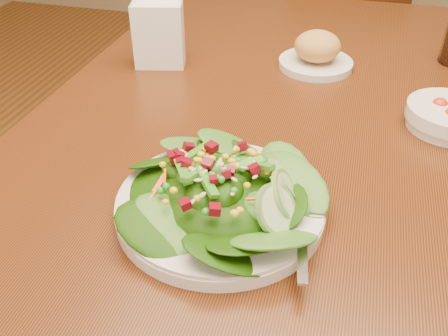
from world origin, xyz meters
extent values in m
cube|color=#622E0F|center=(0.00, 0.00, 0.73)|extent=(0.90, 1.40, 0.04)
cylinder|color=#4A210C|center=(-0.39, 0.64, 0.35)|extent=(0.07, 0.07, 0.71)
cylinder|color=#4A210C|center=(0.39, 0.64, 0.35)|extent=(0.07, 0.07, 0.71)
cube|color=#4A210C|center=(0.01, 1.13, 0.44)|extent=(0.53, 0.53, 0.04)
cylinder|color=#4A210C|center=(0.14, 1.36, 0.21)|extent=(0.04, 0.04, 0.42)
cylinder|color=#4A210C|center=(-0.22, 1.26, 0.21)|extent=(0.04, 0.04, 0.42)
cylinder|color=#4A210C|center=(0.24, 1.00, 0.21)|extent=(0.04, 0.04, 0.42)
cylinder|color=#4A210C|center=(-0.12, 0.90, 0.21)|extent=(0.04, 0.04, 0.42)
cylinder|color=silver|center=(-0.04, -0.31, 0.76)|extent=(0.28, 0.28, 0.02)
ellipsoid|color=black|center=(-0.04, -0.31, 0.79)|extent=(0.19, 0.19, 0.04)
cube|color=silver|center=(0.08, -0.34, 0.77)|extent=(0.05, 0.18, 0.01)
cylinder|color=silver|center=(0.03, 0.20, 0.76)|extent=(0.16, 0.16, 0.02)
ellipsoid|color=#CC8B4B|center=(0.03, 0.20, 0.80)|extent=(0.10, 0.10, 0.06)
sphere|color=red|center=(0.26, 0.02, 0.78)|extent=(0.03, 0.03, 0.03)
cube|color=white|center=(-0.29, 0.12, 0.82)|extent=(0.11, 0.08, 0.13)
cube|color=white|center=(-0.29, 0.12, 0.83)|extent=(0.10, 0.07, 0.11)
camera|label=1|loc=(0.10, -0.81, 1.20)|focal=40.00mm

